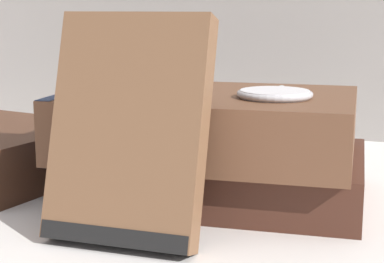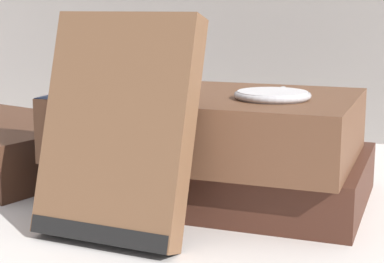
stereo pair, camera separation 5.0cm
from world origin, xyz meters
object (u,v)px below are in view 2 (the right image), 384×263
Objects in this scene: book_flat_top at (204,124)px; pocket_watch at (273,95)px; book_flat_bottom at (220,174)px; book_leaning_front at (117,135)px; reading_glasses at (206,157)px.

pocket_watch is at bearing -13.48° from book_flat_top.
book_flat_bottom is at bearing 58.89° from book_flat_top.
book_leaning_front is at bearing -131.50° from pocket_watch.
book_flat_top is at bearing 169.99° from pocket_watch.
book_leaning_front reaches higher than pocket_watch.
book_flat_bottom is at bearing -74.45° from reading_glasses.
book_flat_top reaches higher than reading_glasses.
book_flat_bottom is 1.00× the size of book_flat_top.
book_leaning_front is at bearing -107.19° from book_flat_bottom.
book_flat_top is 1.54× the size of book_leaning_front.
book_flat_top is 0.16m from reading_glasses.
book_flat_bottom is 3.90× the size of pocket_watch.
book_flat_top reaches higher than book_flat_bottom.
book_flat_bottom is 0.09m from pocket_watch.
book_leaning_front is 0.12m from pocket_watch.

